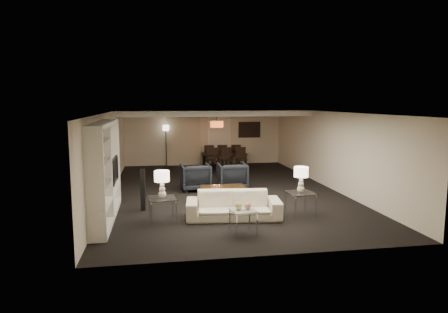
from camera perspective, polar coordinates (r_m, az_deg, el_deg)
name	(u,v)px	position (r m, az deg, el deg)	size (l,w,h in m)	color
floor	(224,191)	(12.78, 0.00, -4.89)	(11.00, 11.00, 0.00)	black
ceiling	(224,112)	(12.48, 0.00, 6.38)	(7.00, 11.00, 0.02)	silver
wall_back	(204,137)	(17.99, -2.93, 2.82)	(7.00, 0.02, 2.50)	beige
wall_front	(275,189)	(7.28, 7.27, -4.64)	(7.00, 0.02, 2.50)	beige
wall_left	(109,154)	(12.48, -16.06, 0.32)	(0.02, 11.00, 2.50)	beige
wall_right	(329,150)	(13.59, 14.71, 0.96)	(0.02, 11.00, 2.50)	beige
ceiling_soffit	(209,112)	(15.94, -2.11, 6.33)	(7.00, 4.00, 0.20)	silver
curtains	(184,138)	(17.83, -5.77, 2.59)	(1.50, 0.12, 2.40)	beige
door	(219,141)	(18.07, -0.71, 2.22)	(0.90, 0.05, 2.10)	silver
painting	(249,130)	(18.29, 3.64, 3.84)	(0.95, 0.04, 0.65)	#142D38
media_unit	(105,171)	(9.91, -16.60, -2.02)	(0.38, 3.40, 2.35)	white
pendant_light	(217,124)	(16.00, -1.04, 4.62)	(0.52, 0.52, 0.24)	#D8591E
sofa	(233,205)	(9.73, 1.36, -6.96)	(2.27, 0.89, 0.66)	beige
coffee_table	(223,195)	(11.28, -0.19, -5.45)	(1.24, 0.73, 0.45)	black
armchair_left	(196,177)	(12.81, -4.09, -2.96)	(0.90, 0.93, 0.84)	black
armchair_right	(232,176)	(12.98, 1.19, -2.80)	(0.90, 0.93, 0.84)	black
side_table_left	(163,210)	(9.57, -8.77, -7.55)	(0.62, 0.62, 0.58)	silver
side_table_right	(300,204)	(10.19, 10.85, -6.66)	(0.62, 0.62, 0.58)	silver
table_lamp_left	(162,184)	(9.43, -8.85, -3.96)	(0.35, 0.35, 0.64)	#F1E4CC
table_lamp_right	(301,180)	(10.05, 10.94, -3.28)	(0.35, 0.35, 0.64)	#F0E8CB
marble_table	(243,221)	(8.71, 2.75, -9.24)	(0.52, 0.52, 0.52)	silver
gold_gourd_a	(239,206)	(8.59, 2.11, -7.09)	(0.17, 0.17, 0.17)	#E3D378
gold_gourd_b	(248,206)	(8.64, 3.42, -7.09)	(0.15, 0.15, 0.15)	tan
television	(110,170)	(10.64, -15.95, -1.89)	(0.15, 1.12, 0.65)	black
vase_blue	(100,179)	(9.06, -17.26, -3.12)	(0.17, 0.17, 0.18)	#2529A1
vase_amber	(101,155)	(9.26, -17.15, 0.19)	(0.15, 0.15, 0.16)	#B9963D
floor_speaker	(143,190)	(10.59, -11.50, -4.69)	(0.12, 0.12, 1.09)	black
dining_table	(225,161)	(17.00, 0.07, -0.61)	(1.82, 1.01, 0.64)	black
chair_nl	(213,160)	(16.25, -1.62, -0.46)	(0.44, 0.44, 0.95)	black
chair_nm	(227,159)	(16.35, 0.46, -0.41)	(0.44, 0.44, 0.95)	black
chair_nr	(241,159)	(16.46, 2.52, -0.36)	(0.44, 0.44, 0.95)	black
chair_fl	(209,155)	(17.53, -2.22, 0.15)	(0.44, 0.44, 0.95)	black
chair_fm	(222,155)	(17.62, -0.28, 0.19)	(0.44, 0.44, 0.95)	black
chair_fr	(235,155)	(17.72, 1.63, 0.23)	(0.44, 0.44, 0.95)	black
floor_lamp	(166,146)	(17.60, -8.28, 1.52)	(0.26, 0.26, 1.81)	black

